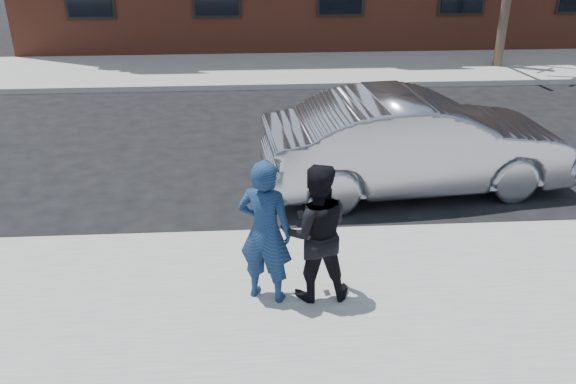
{
  "coord_description": "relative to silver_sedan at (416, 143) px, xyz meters",
  "views": [
    {
      "loc": [
        -2.74,
        -6.29,
        4.57
      ],
      "look_at": [
        -2.32,
        0.4,
        1.34
      ],
      "focal_mm": 38.0,
      "sensor_mm": 36.0,
      "label": 1
    }
  ],
  "objects": [
    {
      "name": "near_sidewalk",
      "position": [
        -0.03,
        -3.45,
        -0.77
      ],
      "size": [
        50.0,
        3.5,
        0.15
      ],
      "primitive_type": "cube",
      "color": "gray",
      "rests_on": "ground"
    },
    {
      "name": "silver_sedan",
      "position": [
        0.0,
        0.0,
        0.0
      ],
      "size": [
        5.28,
        2.27,
        1.69
      ],
      "primitive_type": "imported",
      "rotation": [
        0.0,
        0.0,
        1.67
      ],
      "color": "#999BA3",
      "rests_on": "ground"
    },
    {
      "name": "man_peacoat",
      "position": [
        -2.05,
        -3.27,
        0.18
      ],
      "size": [
        0.87,
        0.69,
        1.74
      ],
      "rotation": [
        0.0,
        0.0,
        3.18
      ],
      "color": "black",
      "rests_on": "near_sidewalk"
    },
    {
      "name": "far_curb",
      "position": [
        -0.03,
        6.25,
        -0.77
      ],
      "size": [
        50.0,
        0.1,
        0.15
      ],
      "primitive_type": "cube",
      "color": "#999691",
      "rests_on": "ground"
    },
    {
      "name": "man_hoodie",
      "position": [
        -2.64,
        -3.27,
        0.21
      ],
      "size": [
        0.78,
        0.65,
        1.82
      ],
      "rotation": [
        0.0,
        0.0,
        2.75
      ],
      "color": "navy",
      "rests_on": "near_sidewalk"
    },
    {
      "name": "far_sidewalk",
      "position": [
        -0.03,
        8.05,
        -0.77
      ],
      "size": [
        50.0,
        3.5,
        0.15
      ],
      "primitive_type": "cube",
      "color": "gray",
      "rests_on": "ground"
    },
    {
      "name": "near_curb",
      "position": [
        -0.03,
        -1.65,
        -0.77
      ],
      "size": [
        50.0,
        0.1,
        0.15
      ],
      "primitive_type": "cube",
      "color": "#999691",
      "rests_on": "ground"
    },
    {
      "name": "ground",
      "position": [
        -0.03,
        -3.2,
        -0.84
      ],
      "size": [
        100.0,
        100.0,
        0.0
      ],
      "primitive_type": "plane",
      "color": "black",
      "rests_on": "ground"
    }
  ]
}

